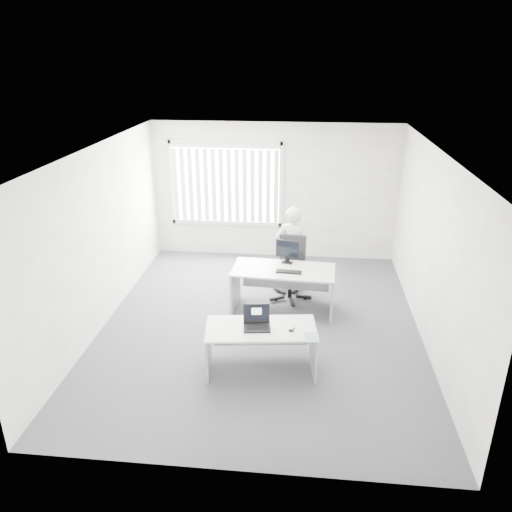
# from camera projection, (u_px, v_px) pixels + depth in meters

# --- Properties ---
(ground) EXTENTS (6.00, 6.00, 0.00)m
(ground) POSITION_uv_depth(u_px,v_px,m) (260.00, 326.00, 8.00)
(ground) COLOR #57575F
(ground) RESTS_ON ground
(wall_back) EXTENTS (5.00, 0.02, 2.80)m
(wall_back) POSITION_uv_depth(u_px,v_px,m) (274.00, 192.00, 10.22)
(wall_back) COLOR white
(wall_back) RESTS_ON ground
(wall_front) EXTENTS (5.00, 0.02, 2.80)m
(wall_front) POSITION_uv_depth(u_px,v_px,m) (231.00, 358.00, 4.71)
(wall_front) COLOR white
(wall_front) RESTS_ON ground
(wall_left) EXTENTS (0.02, 6.00, 2.80)m
(wall_left) POSITION_uv_depth(u_px,v_px,m) (100.00, 238.00, 7.70)
(wall_left) COLOR white
(wall_left) RESTS_ON ground
(wall_right) EXTENTS (0.02, 6.00, 2.80)m
(wall_right) POSITION_uv_depth(u_px,v_px,m) (432.00, 251.00, 7.23)
(wall_right) COLOR white
(wall_right) RESTS_ON ground
(ceiling) EXTENTS (5.00, 6.00, 0.02)m
(ceiling) POSITION_uv_depth(u_px,v_px,m) (261.00, 150.00, 6.93)
(ceiling) COLOR white
(ceiling) RESTS_ON wall_back
(window) EXTENTS (2.32, 0.06, 1.76)m
(window) POSITION_uv_depth(u_px,v_px,m) (226.00, 184.00, 10.22)
(window) COLOR silver
(window) RESTS_ON wall_back
(blinds) EXTENTS (2.20, 0.10, 1.50)m
(blinds) POSITION_uv_depth(u_px,v_px,m) (225.00, 186.00, 10.18)
(blinds) COLOR white
(blinds) RESTS_ON wall_back
(desk_near) EXTENTS (1.54, 0.86, 0.67)m
(desk_near) POSITION_uv_depth(u_px,v_px,m) (261.00, 340.00, 6.71)
(desk_near) COLOR silver
(desk_near) RESTS_ON ground
(desk_far) EXTENTS (1.72, 0.88, 0.76)m
(desk_far) POSITION_uv_depth(u_px,v_px,m) (283.00, 281.00, 8.27)
(desk_far) COLOR silver
(desk_far) RESTS_ON ground
(office_chair) EXTENTS (0.69, 0.69, 1.11)m
(office_chair) POSITION_uv_depth(u_px,v_px,m) (291.00, 279.00, 8.82)
(office_chair) COLOR black
(office_chair) RESTS_ON ground
(person) EXTENTS (0.64, 0.48, 1.58)m
(person) POSITION_uv_depth(u_px,v_px,m) (292.00, 249.00, 8.94)
(person) COLOR silver
(person) RESTS_ON ground
(laptop) EXTENTS (0.39, 0.36, 0.28)m
(laptop) POSITION_uv_depth(u_px,v_px,m) (257.00, 319.00, 6.56)
(laptop) COLOR black
(laptop) RESTS_ON desk_near
(paper_sheet) EXTENTS (0.37, 0.34, 0.00)m
(paper_sheet) POSITION_uv_depth(u_px,v_px,m) (285.00, 332.00, 6.53)
(paper_sheet) COLOR white
(paper_sheet) RESTS_ON desk_near
(mouse) EXTENTS (0.07, 0.10, 0.04)m
(mouse) POSITION_uv_depth(u_px,v_px,m) (292.00, 329.00, 6.57)
(mouse) COLOR silver
(mouse) RESTS_ON paper_sheet
(booklet) EXTENTS (0.18, 0.25, 0.01)m
(booklet) POSITION_uv_depth(u_px,v_px,m) (311.00, 337.00, 6.40)
(booklet) COLOR silver
(booklet) RESTS_ON desk_near
(keyboard) EXTENTS (0.43, 0.17, 0.02)m
(keyboard) POSITION_uv_depth(u_px,v_px,m) (289.00, 272.00, 8.06)
(keyboard) COLOR black
(keyboard) RESTS_ON desk_far
(monitor) EXTENTS (0.42, 0.21, 0.40)m
(monitor) POSITION_uv_depth(u_px,v_px,m) (287.00, 252.00, 8.35)
(monitor) COLOR black
(monitor) RESTS_ON desk_far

